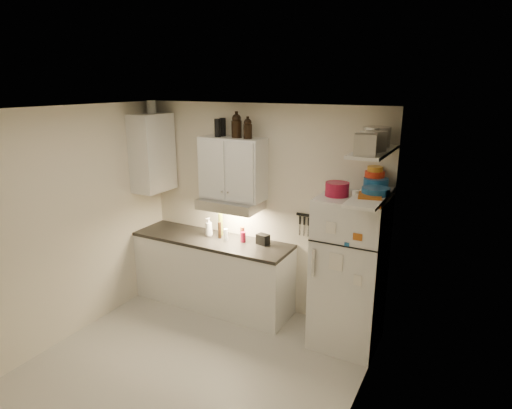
% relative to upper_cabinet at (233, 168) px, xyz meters
% --- Properties ---
extents(floor, '(3.20, 3.00, 0.02)m').
position_rel_upper_cabinet_xyz_m(floor, '(0.30, -1.33, -1.84)').
color(floor, '#B7B4A9').
rests_on(floor, ground).
extents(ceiling, '(3.20, 3.00, 0.02)m').
position_rel_upper_cabinet_xyz_m(ceiling, '(0.30, -1.33, 0.78)').
color(ceiling, white).
rests_on(ceiling, ground).
extents(back_wall, '(3.20, 0.02, 2.60)m').
position_rel_upper_cabinet_xyz_m(back_wall, '(0.30, 0.18, -0.53)').
color(back_wall, beige).
rests_on(back_wall, ground).
extents(left_wall, '(0.02, 3.00, 2.60)m').
position_rel_upper_cabinet_xyz_m(left_wall, '(-1.31, -1.33, -0.53)').
color(left_wall, beige).
rests_on(left_wall, ground).
extents(right_wall, '(0.02, 3.00, 2.60)m').
position_rel_upper_cabinet_xyz_m(right_wall, '(1.91, -1.33, -0.53)').
color(right_wall, beige).
rests_on(right_wall, ground).
extents(base_cabinet, '(2.10, 0.60, 0.88)m').
position_rel_upper_cabinet_xyz_m(base_cabinet, '(-0.25, -0.14, -1.39)').
color(base_cabinet, white).
rests_on(base_cabinet, floor).
extents(countertop, '(2.10, 0.62, 0.04)m').
position_rel_upper_cabinet_xyz_m(countertop, '(-0.25, -0.14, -0.93)').
color(countertop, black).
rests_on(countertop, base_cabinet).
extents(upper_cabinet, '(0.80, 0.33, 0.75)m').
position_rel_upper_cabinet_xyz_m(upper_cabinet, '(0.00, 0.00, 0.00)').
color(upper_cabinet, white).
rests_on(upper_cabinet, back_wall).
extents(side_cabinet, '(0.33, 0.55, 1.00)m').
position_rel_upper_cabinet_xyz_m(side_cabinet, '(-1.14, -0.14, 0.12)').
color(side_cabinet, white).
rests_on(side_cabinet, left_wall).
extents(range_hood, '(0.76, 0.46, 0.12)m').
position_rel_upper_cabinet_xyz_m(range_hood, '(0.00, -0.06, -0.44)').
color(range_hood, silver).
rests_on(range_hood, back_wall).
extents(fridge, '(0.70, 0.68, 1.70)m').
position_rel_upper_cabinet_xyz_m(fridge, '(1.55, -0.18, -0.98)').
color(fridge, silver).
rests_on(fridge, floor).
extents(shelf_hi, '(0.30, 0.95, 0.03)m').
position_rel_upper_cabinet_xyz_m(shelf_hi, '(1.75, -0.31, 0.38)').
color(shelf_hi, white).
rests_on(shelf_hi, right_wall).
extents(shelf_lo, '(0.30, 0.95, 0.03)m').
position_rel_upper_cabinet_xyz_m(shelf_lo, '(1.75, -0.31, -0.07)').
color(shelf_lo, white).
rests_on(shelf_lo, right_wall).
extents(knife_strip, '(0.42, 0.02, 0.03)m').
position_rel_upper_cabinet_xyz_m(knife_strip, '(1.00, 0.15, -0.51)').
color(knife_strip, black).
rests_on(knife_strip, back_wall).
extents(dutch_oven, '(0.28, 0.28, 0.14)m').
position_rel_upper_cabinet_xyz_m(dutch_oven, '(1.38, -0.22, -0.05)').
color(dutch_oven, maroon).
rests_on(dutch_oven, fridge).
extents(book_stack, '(0.27, 0.31, 0.09)m').
position_rel_upper_cabinet_xyz_m(book_stack, '(1.76, -0.37, -0.08)').
color(book_stack, '#AF5615').
rests_on(book_stack, fridge).
extents(spice_jar, '(0.07, 0.07, 0.10)m').
position_rel_upper_cabinet_xyz_m(spice_jar, '(1.59, -0.30, -0.08)').
color(spice_jar, silver).
rests_on(spice_jar, fridge).
extents(stock_pot, '(0.31, 0.31, 0.20)m').
position_rel_upper_cabinet_xyz_m(stock_pot, '(1.71, -0.09, 0.49)').
color(stock_pot, silver).
rests_on(stock_pot, shelf_hi).
extents(tin_a, '(0.23, 0.22, 0.18)m').
position_rel_upper_cabinet_xyz_m(tin_a, '(1.76, -0.41, 0.48)').
color(tin_a, '#AAAAAD').
rests_on(tin_a, shelf_hi).
extents(tin_b, '(0.22, 0.22, 0.19)m').
position_rel_upper_cabinet_xyz_m(tin_b, '(1.75, -0.66, 0.48)').
color(tin_b, '#AAAAAD').
rests_on(tin_b, shelf_hi).
extents(bowl_teal, '(0.25, 0.25, 0.10)m').
position_rel_upper_cabinet_xyz_m(bowl_teal, '(1.72, 0.01, 0.00)').
color(bowl_teal, '#195289').
rests_on(bowl_teal, shelf_lo).
extents(bowl_orange, '(0.20, 0.20, 0.06)m').
position_rel_upper_cabinet_xyz_m(bowl_orange, '(1.69, 0.06, 0.08)').
color(bowl_orange, red).
rests_on(bowl_orange, bowl_teal).
extents(bowl_yellow, '(0.16, 0.16, 0.05)m').
position_rel_upper_cabinet_xyz_m(bowl_yellow, '(1.69, 0.06, 0.14)').
color(bowl_yellow, orange).
rests_on(bowl_yellow, bowl_orange).
extents(plates, '(0.35, 0.35, 0.07)m').
position_rel_upper_cabinet_xyz_m(plates, '(1.78, -0.27, -0.02)').
color(plates, '#195289').
rests_on(plates, shelf_lo).
extents(growler_a, '(0.13, 0.13, 0.29)m').
position_rel_upper_cabinet_xyz_m(growler_a, '(0.06, -0.00, 0.52)').
color(growler_a, black).
rests_on(growler_a, upper_cabinet).
extents(growler_b, '(0.12, 0.12, 0.24)m').
position_rel_upper_cabinet_xyz_m(growler_b, '(0.22, -0.03, 0.49)').
color(growler_b, black).
rests_on(growler_b, upper_cabinet).
extents(thermos_a, '(0.09, 0.09, 0.22)m').
position_rel_upper_cabinet_xyz_m(thermos_a, '(-0.17, 0.07, 0.48)').
color(thermos_a, black).
rests_on(thermos_a, upper_cabinet).
extents(thermos_b, '(0.09, 0.09, 0.22)m').
position_rel_upper_cabinet_xyz_m(thermos_b, '(-0.18, -0.05, 0.48)').
color(thermos_b, black).
rests_on(thermos_b, upper_cabinet).
extents(side_jar, '(0.15, 0.15, 0.16)m').
position_rel_upper_cabinet_xyz_m(side_jar, '(-1.18, -0.05, 0.71)').
color(side_jar, silver).
rests_on(side_jar, side_cabinet).
extents(soap_bottle, '(0.13, 0.13, 0.27)m').
position_rel_upper_cabinet_xyz_m(soap_bottle, '(-0.33, -0.07, -0.77)').
color(soap_bottle, white).
rests_on(soap_bottle, countertop).
extents(pepper_mill, '(0.06, 0.06, 0.18)m').
position_rel_upper_cabinet_xyz_m(pepper_mill, '(0.13, -0.01, -0.82)').
color(pepper_mill, brown).
rests_on(pepper_mill, countertop).
extents(oil_bottle, '(0.07, 0.07, 0.29)m').
position_rel_upper_cabinet_xyz_m(oil_bottle, '(-0.21, 0.02, -0.76)').
color(oil_bottle, olive).
rests_on(oil_bottle, countertop).
extents(vinegar_bottle, '(0.06, 0.06, 0.21)m').
position_rel_upper_cabinet_xyz_m(vinegar_bottle, '(-0.16, -0.08, -0.80)').
color(vinegar_bottle, black).
rests_on(vinegar_bottle, countertop).
extents(clear_bottle, '(0.06, 0.06, 0.15)m').
position_rel_upper_cabinet_xyz_m(clear_bottle, '(-0.05, -0.11, -0.83)').
color(clear_bottle, silver).
rests_on(clear_bottle, countertop).
extents(red_jar, '(0.09, 0.09, 0.13)m').
position_rel_upper_cabinet_xyz_m(red_jar, '(0.17, -0.06, -0.84)').
color(red_jar, maroon).
rests_on(red_jar, countertop).
extents(caddy, '(0.17, 0.14, 0.13)m').
position_rel_upper_cabinet_xyz_m(caddy, '(0.42, -0.01, -0.84)').
color(caddy, black).
rests_on(caddy, countertop).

